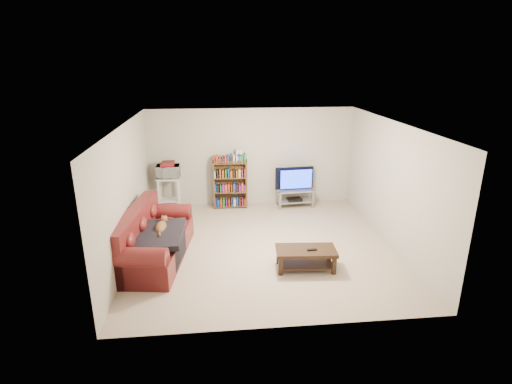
{
  "coord_description": "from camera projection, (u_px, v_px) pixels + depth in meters",
  "views": [
    {
      "loc": [
        -0.87,
        -7.05,
        3.49
      ],
      "look_at": [
        -0.1,
        0.4,
        1.0
      ],
      "focal_mm": 28.0,
      "sensor_mm": 36.0,
      "label": 1
    }
  ],
  "objects": [
    {
      "name": "wall_front",
      "position": [
        287.0,
        248.0,
        5.1
      ],
      "size": [
        5.0,
        0.0,
        5.0
      ],
      "primitive_type": "plane",
      "rotation": [
        -1.57,
        0.0,
        0.0
      ],
      "color": "beige",
      "rests_on": "ground"
    },
    {
      "name": "microwave_stand",
      "position": [
        169.0,
        190.0,
        9.47
      ],
      "size": [
        0.54,
        0.39,
        0.86
      ],
      "rotation": [
        0.0,
        0.0,
        -0.01
      ],
      "color": "silver",
      "rests_on": "floor"
    },
    {
      "name": "microwave",
      "position": [
        168.0,
        171.0,
        9.32
      ],
      "size": [
        0.53,
        0.36,
        0.29
      ],
      "primitive_type": "imported",
      "rotation": [
        0.0,
        0.0,
        -0.01
      ],
      "color": "silver",
      "rests_on": "microwave_stand"
    },
    {
      "name": "shelf_clutter",
      "position": [
        234.0,
        156.0,
        9.54
      ],
      "size": [
        0.61,
        0.19,
        0.28
      ],
      "rotation": [
        0.0,
        0.0,
        -0.03
      ],
      "color": "silver",
      "rests_on": "bookshelf"
    },
    {
      "name": "remote",
      "position": [
        312.0,
        250.0,
        6.85
      ],
      "size": [
        0.17,
        0.06,
        0.02
      ],
      "primitive_type": "cube",
      "rotation": [
        0.0,
        0.0,
        0.08
      ],
      "color": "black",
      "rests_on": "coffee_table"
    },
    {
      "name": "ceiling",
      "position": [
        264.0,
        124.0,
        7.08
      ],
      "size": [
        5.0,
        5.0,
        0.0
      ],
      "primitive_type": "plane",
      "rotation": [
        3.14,
        0.0,
        0.0
      ],
      "color": "white",
      "rests_on": "ground"
    },
    {
      "name": "floor",
      "position": [
        263.0,
        246.0,
        7.84
      ],
      "size": [
        5.0,
        5.0,
        0.0
      ],
      "primitive_type": "plane",
      "color": "#CBB297",
      "rests_on": "ground"
    },
    {
      "name": "tv_stand",
      "position": [
        295.0,
        195.0,
        9.88
      ],
      "size": [
        0.91,
        0.46,
        0.44
      ],
      "rotation": [
        0.0,
        0.0,
        0.07
      ],
      "color": "#999EA3",
      "rests_on": "floor"
    },
    {
      "name": "dvd_player",
      "position": [
        295.0,
        199.0,
        9.92
      ],
      "size": [
        0.37,
        0.27,
        0.06
      ],
      "primitive_type": "cube",
      "rotation": [
        0.0,
        0.0,
        0.07
      ],
      "color": "black",
      "rests_on": "tv_stand"
    },
    {
      "name": "wall_left",
      "position": [
        127.0,
        193.0,
        7.22
      ],
      "size": [
        0.0,
        5.0,
        5.0
      ],
      "primitive_type": "plane",
      "rotation": [
        1.57,
        0.0,
        1.57
      ],
      "color": "beige",
      "rests_on": "ground"
    },
    {
      "name": "coffee_table",
      "position": [
        306.0,
        255.0,
        6.93
      ],
      "size": [
        1.07,
        0.59,
        0.38
      ],
      "rotation": [
        0.0,
        0.0,
        -0.07
      ],
      "color": "black",
      "rests_on": "floor"
    },
    {
      "name": "sofa",
      "position": [
        151.0,
        242.0,
        7.26
      ],
      "size": [
        1.24,
        2.34,
        0.95
      ],
      "rotation": [
        0.0,
        0.0,
        -0.13
      ],
      "color": "maroon",
      "rests_on": "floor"
    },
    {
      "name": "bookshelf",
      "position": [
        230.0,
        183.0,
        9.74
      ],
      "size": [
        0.83,
        0.28,
        1.19
      ],
      "rotation": [
        0.0,
        0.0,
        -0.03
      ],
      "color": "#4F351B",
      "rests_on": "floor"
    },
    {
      "name": "wall_back",
      "position": [
        251.0,
        157.0,
        9.82
      ],
      "size": [
        5.0,
        0.0,
        5.0
      ],
      "primitive_type": "plane",
      "rotation": [
        1.57,
        0.0,
        0.0
      ],
      "color": "beige",
      "rests_on": "ground"
    },
    {
      "name": "television",
      "position": [
        295.0,
        179.0,
        9.75
      ],
      "size": [
        0.96,
        0.19,
        0.55
      ],
      "primitive_type": "imported",
      "rotation": [
        0.0,
        0.0,
        3.21
      ],
      "color": "black",
      "rests_on": "tv_stand"
    },
    {
      "name": "game_boxes",
      "position": [
        168.0,
        164.0,
        9.27
      ],
      "size": [
        0.31,
        0.28,
        0.05
      ],
      "primitive_type": "cube",
      "rotation": [
        0.0,
        0.0,
        -0.01
      ],
      "color": "maroon",
      "rests_on": "microwave"
    },
    {
      "name": "blanket",
      "position": [
        158.0,
        235.0,
        7.04
      ],
      "size": [
        0.92,
        1.16,
        0.19
      ],
      "primitive_type": "cube",
      "rotation": [
        0.05,
        -0.04,
        -0.05
      ],
      "color": "black",
      "rests_on": "sofa"
    },
    {
      "name": "wall_right",
      "position": [
        392.0,
        184.0,
        7.71
      ],
      "size": [
        0.0,
        5.0,
        5.0
      ],
      "primitive_type": "plane",
      "rotation": [
        1.57,
        0.0,
        -1.57
      ],
      "color": "beige",
      "rests_on": "ground"
    },
    {
      "name": "cat",
      "position": [
        161.0,
        227.0,
        7.21
      ],
      "size": [
        0.32,
        0.63,
        0.18
      ],
      "primitive_type": null,
      "rotation": [
        0.0,
        0.0,
        -0.13
      ],
      "color": "brown",
      "rests_on": "sofa"
    }
  ]
}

